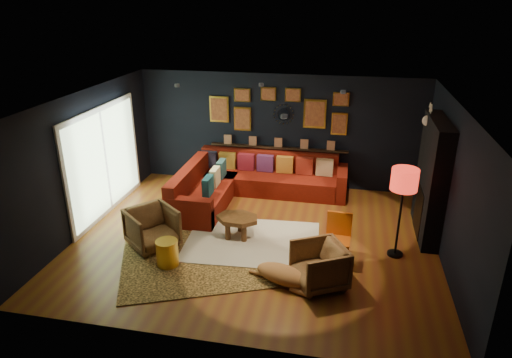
% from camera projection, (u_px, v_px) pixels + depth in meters
% --- Properties ---
extents(floor, '(6.50, 6.50, 0.00)m').
position_uv_depth(floor, '(255.00, 239.00, 8.45)').
color(floor, brown).
rests_on(floor, ground).
extents(room_walls, '(6.50, 6.50, 6.50)m').
position_uv_depth(room_walls, '(255.00, 158.00, 7.85)').
color(room_walls, black).
rests_on(room_walls, ground).
extents(sectional, '(3.41, 2.69, 0.86)m').
position_uv_depth(sectional, '(244.00, 184.00, 10.09)').
color(sectional, maroon).
rests_on(sectional, ground).
extents(ledge, '(3.20, 0.12, 0.04)m').
position_uv_depth(ledge, '(278.00, 148.00, 10.54)').
color(ledge, black).
rests_on(ledge, room_walls).
extents(gallery_wall, '(3.15, 0.04, 1.02)m').
position_uv_depth(gallery_wall, '(279.00, 110.00, 10.24)').
color(gallery_wall, gold).
rests_on(gallery_wall, room_walls).
extents(sunburst_mirror, '(0.47, 0.16, 0.47)m').
position_uv_depth(sunburst_mirror, '(284.00, 114.00, 10.27)').
color(sunburst_mirror, silver).
rests_on(sunburst_mirror, room_walls).
extents(fireplace, '(0.31, 1.60, 2.20)m').
position_uv_depth(fireplace, '(431.00, 183.00, 8.32)').
color(fireplace, black).
rests_on(fireplace, ground).
extents(deer_head, '(0.50, 0.28, 0.45)m').
position_uv_depth(deer_head, '(437.00, 121.00, 8.37)').
color(deer_head, white).
rests_on(deer_head, fireplace).
extents(sliding_door, '(0.06, 2.80, 2.20)m').
position_uv_depth(sliding_door, '(105.00, 161.00, 9.18)').
color(sliding_door, white).
rests_on(sliding_door, ground).
extents(ceiling_spots, '(3.30, 2.50, 0.06)m').
position_uv_depth(ceiling_spots, '(264.00, 93.00, 8.22)').
color(ceiling_spots, black).
rests_on(ceiling_spots, room_walls).
extents(shag_rug, '(2.51, 1.90, 0.03)m').
position_uv_depth(shag_rug, '(252.00, 242.00, 8.34)').
color(shag_rug, silver).
rests_on(shag_rug, ground).
extents(leopard_rug, '(3.62, 3.15, 0.02)m').
position_uv_depth(leopard_rug, '(212.00, 257.00, 7.86)').
color(leopard_rug, tan).
rests_on(leopard_rug, ground).
extents(coffee_table, '(0.85, 0.67, 0.40)m').
position_uv_depth(coffee_table, '(238.00, 221.00, 8.37)').
color(coffee_table, brown).
rests_on(coffee_table, shag_rug).
extents(pouf, '(0.56, 0.56, 0.36)m').
position_uv_depth(pouf, '(201.00, 211.00, 9.08)').
color(pouf, maroon).
rests_on(pouf, shag_rug).
extents(armchair_left, '(1.06, 1.06, 0.80)m').
position_uv_depth(armchair_left, '(152.00, 226.00, 8.08)').
color(armchair_left, '#B57844').
rests_on(armchair_left, ground).
extents(armchair_right, '(0.96, 0.97, 0.76)m').
position_uv_depth(armchair_right, '(319.00, 264.00, 6.99)').
color(armchair_right, '#B57844').
rests_on(armchair_right, ground).
extents(gold_stool, '(0.37, 0.37, 0.46)m').
position_uv_depth(gold_stool, '(167.00, 253.00, 7.56)').
color(gold_stool, gold).
rests_on(gold_stool, ground).
extents(orange_chair, '(0.44, 0.44, 0.88)m').
position_uv_depth(orange_chair, '(338.00, 234.00, 7.56)').
color(orange_chair, black).
rests_on(orange_chair, ground).
extents(floor_lamp, '(0.44, 0.44, 1.60)m').
position_uv_depth(floor_lamp, '(404.00, 184.00, 7.44)').
color(floor_lamp, black).
rests_on(floor_lamp, ground).
extents(dog, '(1.39, 1.00, 0.40)m').
position_uv_depth(dog, '(284.00, 272.00, 7.08)').
color(dog, '#B87342').
rests_on(dog, leopard_rug).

